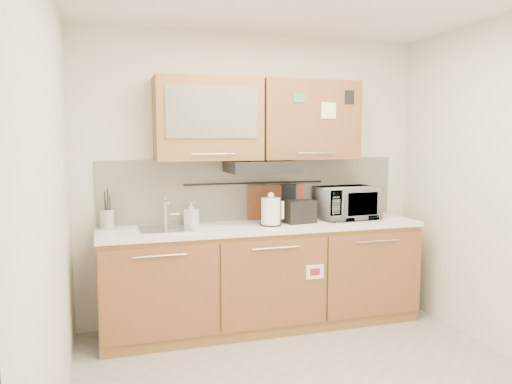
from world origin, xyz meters
TOP-DOWN VIEW (x-y plane):
  - wall_back at (0.00, 1.50)m, footprint 3.20×0.00m
  - wall_left at (-1.60, 0.00)m, footprint 0.00×3.00m
  - base_cabinet at (0.00, 1.19)m, footprint 2.80×0.64m
  - countertop at (0.00, 1.19)m, footprint 2.82×0.62m
  - backsplash at (0.00, 1.49)m, footprint 2.80×0.02m
  - upper_cabinets at (-0.00, 1.32)m, footprint 1.82×0.37m
  - range_hood at (0.00, 1.25)m, footprint 0.60×0.46m
  - sink at (-0.85, 1.21)m, footprint 0.42×0.40m
  - utensil_rail at (0.00, 1.45)m, footprint 1.30×0.02m
  - utensil_crock at (-1.30, 1.34)m, footprint 0.14×0.14m
  - kettle at (0.04, 1.12)m, footprint 0.21×0.19m
  - toaster at (0.33, 1.17)m, footprint 0.29×0.19m
  - microwave at (0.83, 1.25)m, footprint 0.57×0.41m
  - soap_bottle at (-0.61, 1.35)m, footprint 0.13×0.13m
  - cutting_board at (0.09, 1.44)m, footprint 0.31×0.08m
  - oven_mitt at (0.34, 1.44)m, footprint 0.14×0.06m
  - dark_pouch at (0.31, 1.44)m, footprint 0.15×0.06m
  - pot_holder at (0.40, 1.44)m, footprint 0.12×0.04m

SIDE VIEW (x-z plane):
  - base_cabinet at x=0.00m, z-range -0.03..0.85m
  - countertop at x=0.00m, z-range 0.88..0.92m
  - sink at x=-0.85m, z-range 0.79..1.05m
  - utensil_crock at x=-1.30m, z-range 0.84..1.17m
  - soap_bottle at x=-0.61m, z-range 0.92..1.13m
  - toaster at x=0.33m, z-range 0.92..1.12m
  - kettle at x=0.04m, z-range 0.89..1.18m
  - cutting_board at x=0.09m, z-range 0.86..1.24m
  - microwave at x=0.83m, z-range 0.92..1.22m
  - dark_pouch at x=0.31m, z-range 1.01..1.24m
  - oven_mitt at x=0.34m, z-range 1.02..1.24m
  - pot_holder at x=0.40m, z-range 1.09..1.24m
  - backsplash at x=0.00m, z-range 0.92..1.48m
  - utensil_rail at x=0.00m, z-range 1.25..1.27m
  - wall_left at x=-1.60m, z-range -0.20..2.80m
  - wall_back at x=0.00m, z-range -0.30..2.90m
  - range_hood at x=0.00m, z-range 1.37..1.47m
  - upper_cabinets at x=0.00m, z-range 1.48..2.18m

